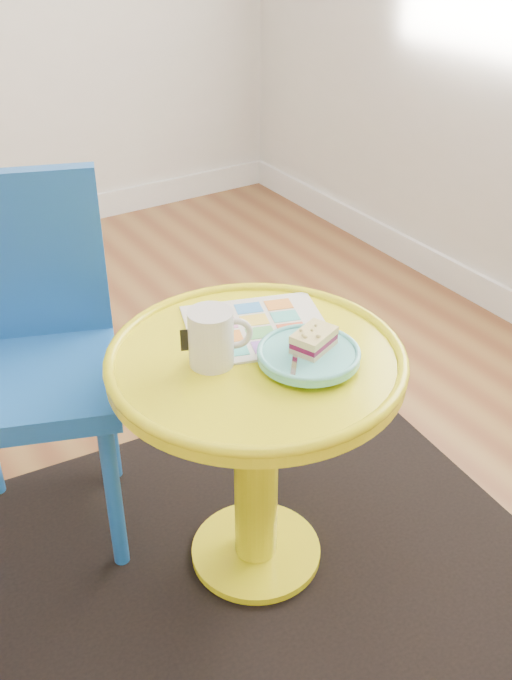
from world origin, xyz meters
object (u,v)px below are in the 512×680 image
chair (27,344)px  newspaper (257,328)px  mug (212,336)px  side_table (256,420)px  plate (309,355)px

chair → newspaper: (0.41, -0.33, 0.08)m
chair → mug: (0.27, -0.40, 0.14)m
side_table → mug: 0.25m
side_table → chair: 0.56m
mug → plate: bearing=-9.6°
plate → newspaper: bearing=94.7°
side_table → chair: bearing=129.8°
side_table → newspaper: size_ratio=2.05×
newspaper → plate: 0.17m
side_table → mug: bearing=162.9°
side_table → newspaper: newspaper is taller
chair → newspaper: size_ratio=2.93×
mug → chair: bearing=147.4°
newspaper → mug: (-0.15, -0.07, 0.06)m
newspaper → side_table: bearing=-105.2°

